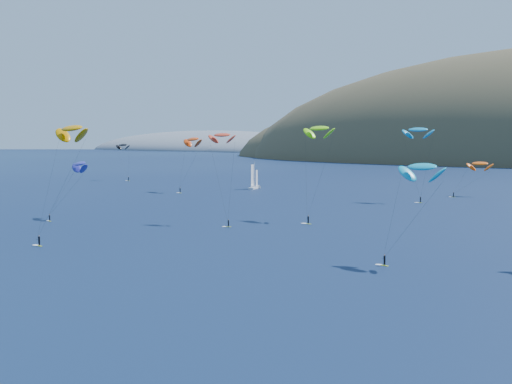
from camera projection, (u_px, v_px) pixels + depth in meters
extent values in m
ellipsoid|color=#3D3526|center=(402.00, 165.00, 670.89)|extent=(340.00, 240.00, 120.00)
ellipsoid|color=slate|center=(212.00, 152.00, 992.63)|extent=(400.00, 240.00, 60.00)
ellipsoid|color=slate|center=(285.00, 153.00, 885.41)|extent=(240.00, 180.00, 44.00)
cube|color=silver|center=(254.00, 188.00, 282.04)|extent=(3.65, 7.83, 0.91)
cylinder|color=silver|center=(254.00, 175.00, 282.04)|extent=(0.14, 0.14, 10.60)
cube|color=#B5CE16|center=(180.00, 193.00, 262.68)|extent=(1.59, 0.89, 0.08)
cylinder|color=black|center=(180.00, 190.00, 262.60)|extent=(0.36, 0.36, 1.64)
sphere|color=#8C6047|center=(180.00, 188.00, 262.53)|extent=(0.27, 0.27, 0.27)
ellipsoid|color=#D63E0B|center=(193.00, 139.00, 267.72)|extent=(10.66, 7.31, 5.44)
cube|color=#B5CE16|center=(39.00, 246.00, 138.74)|extent=(1.61, 0.72, 0.09)
cylinder|color=black|center=(39.00, 241.00, 138.66)|extent=(0.36, 0.36, 1.66)
sphere|color=#8C6047|center=(39.00, 236.00, 138.58)|extent=(0.28, 0.28, 0.28)
ellipsoid|color=#C98300|center=(72.00, 128.00, 142.64)|extent=(9.91, 5.93, 5.18)
cube|color=#B5CE16|center=(308.00, 224.00, 172.58)|extent=(1.61, 0.68, 0.09)
cylinder|color=black|center=(308.00, 220.00, 172.50)|extent=(0.37, 0.37, 1.67)
sphere|color=#8C6047|center=(308.00, 216.00, 172.42)|extent=(0.28, 0.28, 0.28)
ellipsoid|color=#7BEA0D|center=(319.00, 128.00, 180.46)|extent=(9.26, 5.34, 4.88)
cube|color=#B5CE16|center=(420.00, 203.00, 225.58)|extent=(1.49, 0.57, 0.08)
cylinder|color=black|center=(420.00, 200.00, 225.50)|extent=(0.34, 0.34, 1.56)
sphere|color=#8C6047|center=(421.00, 197.00, 225.43)|extent=(0.26, 0.26, 0.26)
ellipsoid|color=#097EB3|center=(418.00, 130.00, 227.99)|extent=(10.06, 5.43, 5.39)
cube|color=#B5CE16|center=(384.00, 266.00, 118.04)|extent=(1.45, 0.73, 0.08)
cylinder|color=black|center=(385.00, 260.00, 117.97)|extent=(0.33, 0.33, 1.49)
sphere|color=#8C6047|center=(385.00, 255.00, 117.90)|extent=(0.25, 0.25, 0.25)
ellipsoid|color=#059AC1|center=(422.00, 167.00, 117.71)|extent=(8.98, 5.76, 4.63)
cube|color=#B5CE16|center=(228.00, 227.00, 167.13)|extent=(1.37, 0.62, 0.07)
cylinder|color=black|center=(228.00, 223.00, 167.06)|extent=(0.31, 0.31, 1.41)
sphere|color=#8C6047|center=(228.00, 220.00, 167.00)|extent=(0.24, 0.24, 0.24)
ellipsoid|color=red|center=(222.00, 135.00, 173.88)|extent=(7.20, 4.33, 3.76)
cube|color=#B5CE16|center=(50.00, 221.00, 178.08)|extent=(1.32, 0.88, 0.07)
cylinder|color=black|center=(50.00, 218.00, 178.02)|extent=(0.30, 0.30, 1.37)
sphere|color=#8C6047|center=(50.00, 215.00, 177.95)|extent=(0.23, 0.23, 0.23)
ellipsoid|color=navy|center=(80.00, 164.00, 183.98)|extent=(8.62, 6.63, 4.36)
cube|color=#B5CE16|center=(453.00, 197.00, 245.81)|extent=(1.35, 0.43, 0.07)
cylinder|color=black|center=(453.00, 195.00, 245.74)|extent=(0.31, 0.31, 1.43)
sphere|color=#8C6047|center=(454.00, 192.00, 245.67)|extent=(0.24, 0.24, 0.24)
ellipsoid|color=#EA530A|center=(480.00, 163.00, 249.63)|extent=(8.80, 4.33, 4.83)
cube|color=#B5CE16|center=(129.00, 181.00, 330.50)|extent=(1.48, 0.52, 0.08)
cylinder|color=black|center=(128.00, 179.00, 330.43)|extent=(0.34, 0.34, 1.56)
sphere|color=#8C6047|center=(128.00, 177.00, 330.36)|extent=(0.26, 0.26, 0.26)
ellipsoid|color=black|center=(123.00, 145.00, 334.37)|extent=(7.45, 3.86, 4.04)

